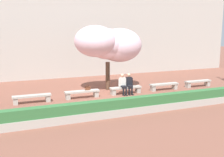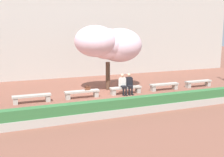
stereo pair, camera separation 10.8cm
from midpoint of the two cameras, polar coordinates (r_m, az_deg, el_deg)
The scene contains 12 objects.
ground_plane at distance 15.90m, azimuth -1.42°, elevation -3.80°, with size 100.00×100.00×0.00m, color brown.
building_facade at distance 24.28m, azimuth -9.39°, elevation 12.24°, with size 32.29×4.00×9.58m, color #B7B2A8.
stone_bench_near_west at distance 14.90m, azimuth -16.86°, elevation -3.95°, with size 2.04×0.45×0.45m.
stone_bench_center at distance 15.39m, azimuth -6.34°, elevation -3.13°, with size 2.04×0.45×0.45m.
stone_bench_near_east at distance 16.37m, azimuth 3.20°, elevation -2.30°, with size 2.04×0.45×0.45m.
stone_bench_east_end at distance 17.74m, azimuth 11.47°, elevation -1.52°, with size 2.04×0.45×0.45m.
stone_bench_far_east at distance 19.43m, azimuth 18.42°, elevation -0.84°, with size 2.04×0.45×0.45m.
person_seated_left at distance 16.15m, azimuth 2.57°, elevation -1.05°, with size 0.51×0.69×1.29m.
person_seated_right at distance 16.33m, azimuth 3.97°, elevation -0.94°, with size 0.50×0.72×1.29m.
handbag at distance 15.43m, azimuth -5.15°, elevation -2.06°, with size 0.30×0.15×0.34m.
cherry_tree_main at distance 17.24m, azimuth -0.49°, elevation 7.59°, with size 4.66×3.09×4.24m.
planter_hedge_foreground at distance 12.43m, azimuth 4.86°, elevation -5.94°, with size 18.17×0.50×0.80m.
Camera 2 is at (-5.42, -14.45, 3.80)m, focal length 42.00 mm.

